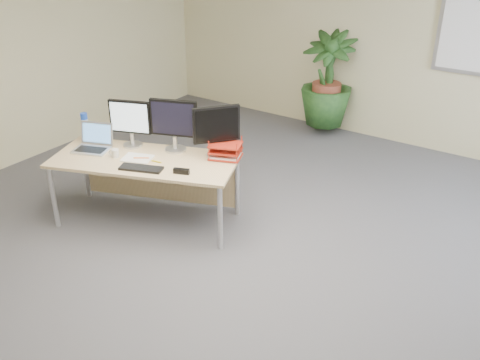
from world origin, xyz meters
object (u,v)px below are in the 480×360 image
Objects in this scene: monitor_right at (174,122)px; desk at (149,168)px; laptop at (94,143)px; floor_plant at (327,82)px; monitor_left at (130,120)px.

desk is at bearing -123.39° from monitor_right.
desk is 3.70× the size of monitor_right.
monitor_right is 1.23× the size of laptop.
floor_plant is 2.82× the size of monitor_right.
floor_plant is at bearing 76.49° from monitor_left.
monitor_left reaches higher than laptop.
desk is 0.51m from monitor_left.
monitor_left is 0.44m from laptop.
monitor_right is at bearing 20.10° from monitor_left.
monitor_left is at bearing 165.17° from desk.
floor_plant is (0.44, 3.10, 0.20)m from desk.
monitor_left reaches higher than desk.
floor_plant reaches higher than desk.
laptop is (-0.71, -0.43, -0.24)m from monitor_right.
desk is at bearing -98.13° from floor_plant.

